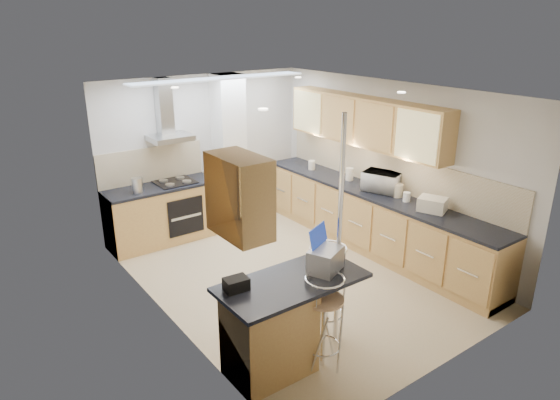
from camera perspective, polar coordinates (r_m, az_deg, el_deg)
ground at (r=6.93m, az=1.44°, el=-8.56°), size 4.80×4.80×0.00m
room_shell at (r=6.82m, az=1.79°, el=4.93°), size 3.64×4.84×2.51m
right_counter at (r=7.66m, az=10.41°, el=-2.21°), size 0.63×4.40×0.92m
back_counter at (r=7.98m, az=-13.29°, el=-1.51°), size 1.70×0.63×0.92m
peninsula at (r=5.12m, az=1.36°, el=-13.72°), size 1.47×0.72×0.94m
microwave at (r=7.47m, az=11.57°, el=2.06°), size 0.52×0.62×0.29m
laptop at (r=5.01m, az=5.21°, el=-6.83°), size 0.43×0.38×0.24m
bag at (r=4.71m, az=-5.03°, el=-9.54°), size 0.23×0.18×0.12m
bar_stool_near at (r=5.07m, az=4.98°, el=-13.72°), size 0.47×0.47×1.01m
bar_stool_end at (r=5.56m, az=5.39°, el=-10.20°), size 0.52×0.52×1.05m
jar_a at (r=7.92m, az=7.94°, el=2.95°), size 0.15×0.15×0.19m
jar_b at (r=8.43m, az=3.64°, el=4.01°), size 0.12×0.12×0.16m
jar_c at (r=7.30m, az=13.34°, el=1.07°), size 0.16×0.16×0.19m
jar_d at (r=7.14m, az=14.27°, el=0.34°), size 0.13×0.13×0.13m
bread_bin at (r=6.88m, az=17.02°, el=-0.48°), size 0.39×0.43×0.18m
kettle at (r=7.54m, az=-15.98°, el=1.61°), size 0.16×0.16×0.23m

